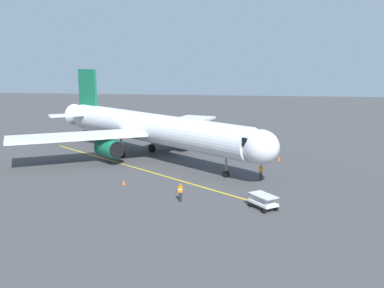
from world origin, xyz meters
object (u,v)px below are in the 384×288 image
(ground_crew_wing_walker, at_px, (180,192))
(safety_cone_nose_left, at_px, (124,182))
(ground_crew_marshaller, at_px, (261,172))
(baggage_cart_portside, at_px, (263,202))
(airplane, at_px, (149,128))
(safety_cone_nose_right, at_px, (279,159))

(ground_crew_wing_walker, distance_m, safety_cone_nose_left, 8.35)
(ground_crew_marshaller, distance_m, safety_cone_nose_left, 14.77)
(ground_crew_wing_walker, bearing_deg, safety_cone_nose_left, -34.47)
(baggage_cart_portside, distance_m, safety_cone_nose_left, 15.43)
(ground_crew_marshaller, bearing_deg, baggage_cart_portside, 90.80)
(airplane, distance_m, baggage_cart_portside, 24.11)
(airplane, height_order, baggage_cart_portside, airplane)
(baggage_cart_portside, xyz_separation_m, safety_cone_nose_right, (-2.26, -19.41, -0.38))
(ground_crew_wing_walker, relative_size, safety_cone_nose_left, 3.11)
(ground_crew_marshaller, xyz_separation_m, baggage_cart_portside, (-0.13, 9.51, -0.23))
(airplane, relative_size, safety_cone_nose_right, 62.35)
(airplane, relative_size, baggage_cart_portside, 11.78)
(ground_crew_wing_walker, height_order, safety_cone_nose_right, ground_crew_wing_walker)
(airplane, bearing_deg, ground_crew_marshaller, 147.90)
(safety_cone_nose_right, bearing_deg, baggage_cart_portside, 83.37)
(airplane, distance_m, safety_cone_nose_left, 13.63)
(airplane, distance_m, ground_crew_marshaller, 17.61)
(airplane, height_order, safety_cone_nose_right, airplane)
(ground_crew_wing_walker, height_order, safety_cone_nose_left, ground_crew_wing_walker)
(safety_cone_nose_left, xyz_separation_m, safety_cone_nose_right, (-16.62, -13.79, 0.00))
(ground_crew_wing_walker, relative_size, safety_cone_nose_right, 3.11)
(ground_crew_marshaller, bearing_deg, ground_crew_wing_walker, 49.43)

